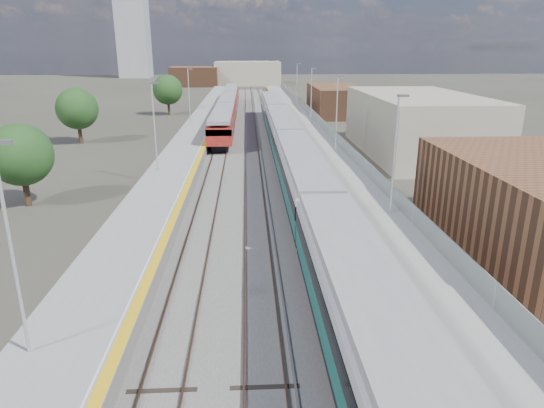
{
  "coord_description": "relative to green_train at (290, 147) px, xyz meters",
  "views": [
    {
      "loc": [
        -2.47,
        -6.95,
        11.16
      ],
      "look_at": [
        -1.04,
        20.67,
        2.2
      ],
      "focal_mm": 32.0,
      "sensor_mm": 36.0,
      "label": 1
    }
  ],
  "objects": [
    {
      "name": "tracks",
      "position": [
        -3.15,
        16.65,
        -2.19
      ],
      "size": [
        8.96,
        160.0,
        0.17
      ],
      "color": "#4C3323",
      "rests_on": "ground"
    },
    {
      "name": "platform_right",
      "position": [
        3.78,
        14.96,
        -1.76
      ],
      "size": [
        4.7,
        155.0,
        8.52
      ],
      "color": "slate",
      "rests_on": "ground"
    },
    {
      "name": "ground",
      "position": [
        -1.5,
        12.47,
        -2.3
      ],
      "size": [
        320.0,
        320.0,
        0.0
      ],
      "primitive_type": "plane",
      "color": "#47443A",
      "rests_on": "ground"
    },
    {
      "name": "tree_d",
      "position": [
        20.62,
        28.16,
        1.31
      ],
      "size": [
        4.24,
        4.24,
        5.74
      ],
      "color": "#382619",
      "rests_on": "ground"
    },
    {
      "name": "buildings",
      "position": [
        -19.62,
        101.07,
        8.41
      ],
      "size": [
        72.0,
        185.5,
        40.0
      ],
      "color": "brown",
      "rests_on": "ground"
    },
    {
      "name": "tree_b",
      "position": [
        -24.2,
        15.09,
        1.88
      ],
      "size": [
        4.9,
        4.9,
        6.65
      ],
      "color": "#382619",
      "rests_on": "ground"
    },
    {
      "name": "red_train",
      "position": [
        -7.0,
        35.54,
        -0.2
      ],
      "size": [
        2.82,
        57.11,
        3.55
      ],
      "color": "black",
      "rests_on": "ground"
    },
    {
      "name": "green_train",
      "position": [
        0.0,
        0.0,
        0.0
      ],
      "size": [
        2.96,
        82.48,
        3.26
      ],
      "color": "black",
      "rests_on": "ground"
    },
    {
      "name": "tree_c",
      "position": [
        -17.41,
        40.89,
        1.98
      ],
      "size": [
        5.02,
        5.02,
        6.8
      ],
      "color": "#382619",
      "rests_on": "ground"
    },
    {
      "name": "ballast_bed",
      "position": [
        -3.75,
        14.97,
        -2.27
      ],
      "size": [
        10.5,
        155.0,
        0.06
      ],
      "primitive_type": "cube",
      "color": "#565451",
      "rests_on": "ground"
    },
    {
      "name": "platform_left",
      "position": [
        -10.55,
        14.96,
        -1.78
      ],
      "size": [
        4.3,
        155.0,
        8.52
      ],
      "color": "slate",
      "rests_on": "ground"
    },
    {
      "name": "tree_a",
      "position": [
        -20.19,
        -9.55,
        1.53
      ],
      "size": [
        4.49,
        4.49,
        6.09
      ],
      "color": "#382619",
      "rests_on": "ground"
    }
  ]
}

